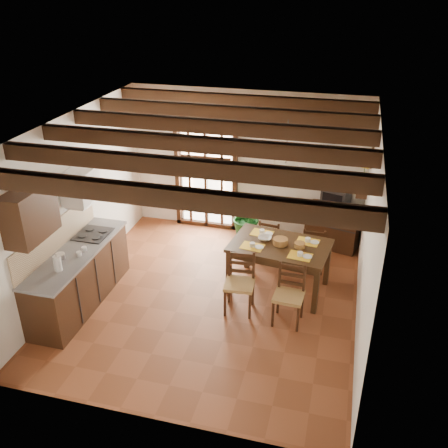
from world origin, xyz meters
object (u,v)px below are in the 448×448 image
(dining_table, at_px, (280,250))
(sideboard, at_px, (333,227))
(chair_far_left, at_px, (270,248))
(chair_far_right, at_px, (313,256))
(pendant_lamp, at_px, (286,168))
(crt_tv, at_px, (336,198))
(chair_near_right, at_px, (288,305))
(chair_near_left, at_px, (239,293))
(potted_plant, at_px, (248,217))
(kitchen_counter, at_px, (79,276))

(dining_table, bearing_deg, sideboard, 73.38)
(chair_far_left, bearing_deg, chair_far_right, 179.99)
(dining_table, relative_size, chair_far_right, 1.93)
(chair_far_left, distance_m, pendant_lamp, 1.97)
(sideboard, relative_size, crt_tv, 1.73)
(sideboard, xyz_separation_m, pendant_lamp, (-0.75, -1.58, 1.67))
(chair_near_right, height_order, chair_far_left, chair_near_right)
(chair_far_right, bearing_deg, sideboard, -106.90)
(chair_near_left, relative_size, crt_tv, 1.71)
(chair_far_right, xyz_separation_m, pendant_lamp, (-0.48, -0.63, 1.81))
(chair_near_left, relative_size, chair_far_left, 1.13)
(potted_plant, bearing_deg, sideboard, 12.14)
(kitchen_counter, distance_m, sideboard, 4.64)
(dining_table, xyz_separation_m, crt_tv, (0.75, 1.67, 0.28))
(crt_tv, xyz_separation_m, pendant_lamp, (-0.75, -1.57, 1.07))
(pendant_lamp, bearing_deg, chair_far_right, 52.36)
(dining_table, relative_size, chair_near_left, 1.73)
(kitchen_counter, xyz_separation_m, sideboard, (3.69, 2.83, -0.07))
(crt_tv, bearing_deg, chair_near_left, -100.13)
(chair_near_right, height_order, crt_tv, crt_tv)
(kitchen_counter, relative_size, pendant_lamp, 2.66)
(dining_table, xyz_separation_m, pendant_lamp, (0.00, 0.10, 1.35))
(pendant_lamp, bearing_deg, kitchen_counter, -156.95)
(dining_table, height_order, chair_near_right, chair_near_right)
(dining_table, distance_m, chair_near_left, 0.97)
(chair_near_left, bearing_deg, chair_far_right, 51.90)
(dining_table, xyz_separation_m, sideboard, (0.75, 1.68, -0.32))
(chair_near_right, distance_m, crt_tv, 2.64)
(sideboard, bearing_deg, crt_tv, -75.50)
(dining_table, height_order, potted_plant, potted_plant)
(kitchen_counter, distance_m, dining_table, 3.16)
(chair_far_right, bearing_deg, pendant_lamp, 51.19)
(chair_near_left, xyz_separation_m, sideboard, (1.24, 2.40, 0.11))
(kitchen_counter, xyz_separation_m, crt_tv, (3.69, 2.82, 0.53))
(kitchen_counter, bearing_deg, pendant_lamp, 23.05)
(kitchen_counter, relative_size, chair_near_right, 2.44)
(chair_near_right, distance_m, pendant_lamp, 2.03)
(chair_near_left, distance_m, chair_far_right, 1.75)
(dining_table, height_order, chair_near_left, chair_near_left)
(chair_near_right, relative_size, sideboard, 0.96)
(potted_plant, xyz_separation_m, pendant_lamp, (0.80, -1.24, 1.51))
(crt_tv, distance_m, pendant_lamp, 2.05)
(chair_near_right, relative_size, chair_far_right, 1.08)
(dining_table, bearing_deg, potted_plant, 128.49)
(chair_near_left, distance_m, chair_near_right, 0.77)
(chair_far_right, bearing_deg, chair_near_left, 55.14)
(kitchen_counter, relative_size, chair_near_left, 2.37)
(chair_near_right, relative_size, pendant_lamp, 1.09)
(crt_tv, height_order, pendant_lamp, pendant_lamp)
(kitchen_counter, height_order, crt_tv, kitchen_counter)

